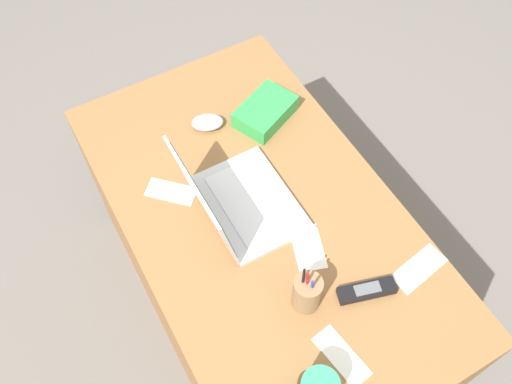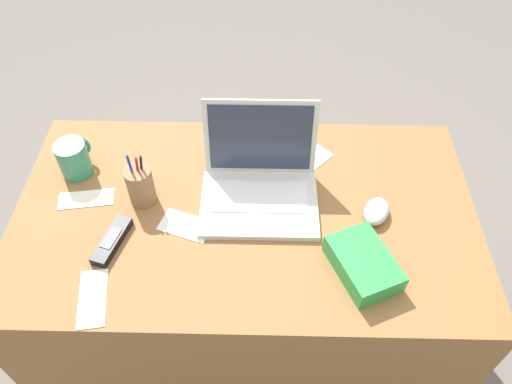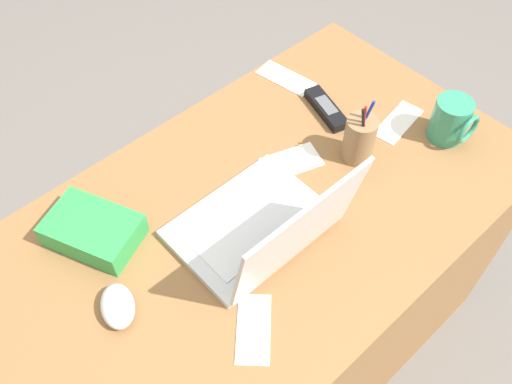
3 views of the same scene
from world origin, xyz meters
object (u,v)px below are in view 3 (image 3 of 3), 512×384
(laptop, at_px, (265,227))
(coffee_mug_white, at_px, (451,120))
(computer_mouse, at_px, (118,306))
(cordless_phone, at_px, (326,109))
(pen_holder, at_px, (359,139))
(snack_bag, at_px, (93,230))

(laptop, relative_size, coffee_mug_white, 2.98)
(computer_mouse, bearing_deg, coffee_mug_white, -166.51)
(computer_mouse, relative_size, coffee_mug_white, 0.92)
(coffee_mug_white, bearing_deg, laptop, -8.21)
(coffee_mug_white, xyz_separation_m, cordless_phone, (0.16, -0.26, -0.04))
(computer_mouse, relative_size, pen_holder, 0.59)
(laptop, distance_m, pen_holder, 0.33)
(laptop, bearing_deg, cordless_phone, -154.76)
(computer_mouse, distance_m, coffee_mug_white, 0.88)
(computer_mouse, relative_size, snack_bag, 0.53)
(snack_bag, bearing_deg, pen_holder, 159.47)
(laptop, height_order, snack_bag, laptop)
(coffee_mug_white, relative_size, cordless_phone, 0.68)
(snack_bag, bearing_deg, laptop, 136.50)
(laptop, bearing_deg, snack_bag, -43.50)
(coffee_mug_white, xyz_separation_m, pen_holder, (0.21, -0.11, 0.00))
(cordless_phone, xyz_separation_m, pen_holder, (0.06, 0.15, 0.05))
(cordless_phone, distance_m, snack_bag, 0.65)
(laptop, bearing_deg, coffee_mug_white, 171.79)
(laptop, height_order, computer_mouse, laptop)
(coffee_mug_white, xyz_separation_m, snack_bag, (0.81, -0.33, -0.03))
(computer_mouse, height_order, pen_holder, pen_holder)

